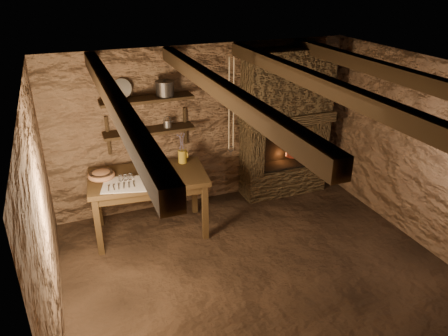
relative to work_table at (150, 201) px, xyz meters
name	(u,v)px	position (x,y,z in m)	size (l,w,h in m)	color
floor	(259,271)	(1.01, -1.35, -0.47)	(4.50, 4.50, 0.00)	black
back_wall	(204,127)	(1.01, 0.65, 0.73)	(4.50, 0.04, 2.40)	#503625
front_wall	(386,302)	(1.01, -3.35, 0.73)	(4.50, 0.04, 2.40)	#503625
left_wall	(45,223)	(-1.24, -1.35, 0.73)	(0.04, 4.00, 2.40)	#503625
right_wall	(423,154)	(3.26, -1.35, 0.73)	(0.04, 4.00, 2.40)	#503625
ceiling	(267,75)	(1.01, -1.35, 1.93)	(4.50, 4.00, 0.04)	black
beam_far_left	(114,99)	(-0.49, -1.35, 1.84)	(0.14, 3.95, 0.16)	black
beam_mid_left	(220,89)	(0.51, -1.35, 1.84)	(0.14, 3.95, 0.16)	black
beam_mid_right	(311,80)	(1.51, -1.35, 1.84)	(0.14, 3.95, 0.16)	black
beam_far_right	(389,72)	(2.51, -1.35, 1.84)	(0.14, 3.95, 0.16)	black
shelf_lower	(149,131)	(0.16, 0.49, 0.83)	(1.25, 0.30, 0.04)	black
shelf_upper	(147,99)	(0.16, 0.49, 1.28)	(1.25, 0.30, 0.04)	black
hearth	(286,120)	(2.26, 0.42, 0.76)	(1.43, 0.51, 2.30)	#372A1B
work_table	(150,201)	(0.00, 0.00, 0.00)	(1.61, 1.03, 0.87)	#362512
linen_cloth	(126,184)	(-0.32, -0.18, 0.41)	(0.57, 0.46, 0.01)	beige
pewter_cutlery_row	(126,184)	(-0.32, -0.20, 0.42)	(0.48, 0.18, 0.01)	gray
drinking_glasses	(125,178)	(-0.30, -0.07, 0.45)	(0.18, 0.05, 0.07)	white
stoneware_jug	(182,150)	(0.55, 0.22, 0.59)	(0.15, 0.15, 0.43)	olive
wooden_bowl	(101,175)	(-0.57, 0.12, 0.44)	(0.35, 0.35, 0.12)	#946140
iron_stockpot	(165,89)	(0.42, 0.49, 1.39)	(0.25, 0.25, 0.18)	#322E2C
tin_pan	(122,88)	(-0.14, 0.59, 1.43)	(0.26, 0.26, 0.04)	gray
small_kettle	(167,124)	(0.42, 0.49, 0.90)	(0.15, 0.11, 0.16)	gray
rusty_tin	(136,128)	(-0.02, 0.49, 0.90)	(0.09, 0.09, 0.09)	#591A11
red_pot	(293,151)	(2.40, 0.37, 0.24)	(0.26, 0.26, 0.54)	maroon
hanging_ropes	(231,104)	(1.06, -0.30, 1.33)	(0.08, 0.08, 1.20)	tan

